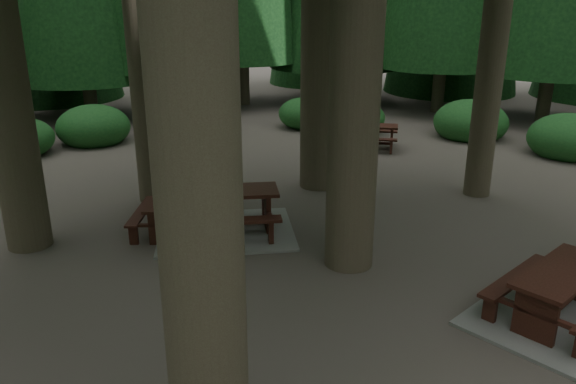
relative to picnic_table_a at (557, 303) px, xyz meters
name	(u,v)px	position (x,y,z in m)	size (l,w,h in m)	color
ground	(314,277)	(-2.50, 2.71, -0.28)	(80.00, 80.00, 0.00)	#4A453C
picnic_table_a	(557,303)	(0.00, 0.00, 0.00)	(2.90, 2.63, 0.82)	gray
picnic_table_b	(169,208)	(-4.13, 5.72, 0.19)	(1.95, 2.09, 0.72)	black
picnic_table_c	(226,217)	(-3.16, 5.14, 0.04)	(3.20, 2.91, 0.90)	gray
picnic_table_d	(370,133)	(3.11, 9.41, 0.20)	(2.16, 2.09, 0.73)	black
shrub_ring	(328,232)	(-1.80, 3.46, 0.12)	(23.86, 24.64, 1.49)	#1B5021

